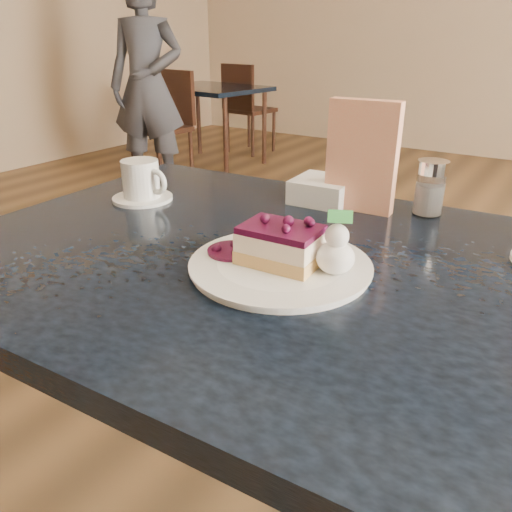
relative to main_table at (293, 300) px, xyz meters
The scene contains 11 objects.
main_table is the anchor object (origin of this frame).
dessert_plate 0.10m from the main_table, 86.73° to the right, with size 0.28×0.28×0.01m, color white.
cheesecake_slice 0.13m from the main_table, 86.73° to the right, with size 0.13×0.10×0.06m.
whipped_cream 0.15m from the main_table, 21.92° to the right, with size 0.06×0.06×0.05m.
berry_sauce 0.14m from the main_table, 143.83° to the right, with size 0.08×0.08×0.01m, color #370C28.
coffee_set 0.47m from the main_table, 168.64° to the left, with size 0.14×0.13×0.09m.
menu_card 0.35m from the main_table, 92.34° to the left, with size 0.15×0.03×0.23m, color beige.
sugar_shaker 0.39m from the main_table, 70.70° to the left, with size 0.06×0.06×0.11m.
napkin_stack 0.34m from the main_table, 108.27° to the left, with size 0.12×0.12×0.05m, color white.
bg_table_far_left 3.93m from the main_table, 130.65° to the left, with size 1.00×1.69×1.12m.
patron 3.20m from the main_table, 139.26° to the left, with size 0.56×0.37×1.54m, color #2F3037.
Camera 1 is at (0.27, -0.35, 1.13)m, focal length 35.00 mm.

